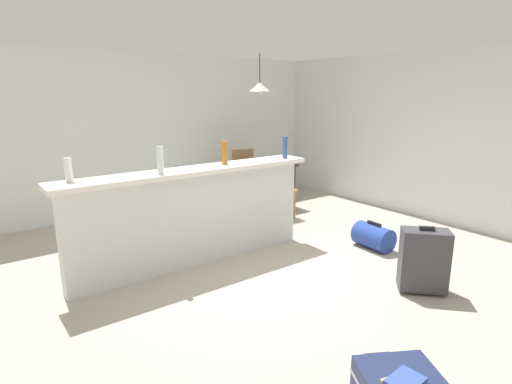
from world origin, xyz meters
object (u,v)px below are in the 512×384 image
(bottle_blue, at_px, (285,147))
(book_stack, at_px, (405,383))
(pendant_lamp, at_px, (260,87))
(suitcase_upright_charcoal, at_px, (424,260))
(dining_chair_near_partition, at_px, (277,184))
(dining_table, at_px, (258,170))
(duffel_bag_blue, at_px, (373,237))
(dining_chair_far_side, at_px, (241,172))
(bottle_clear, at_px, (160,161))
(bottle_amber, at_px, (225,153))
(bottle_white, at_px, (68,170))

(bottle_blue, height_order, book_stack, bottle_blue)
(pendant_lamp, xyz_separation_m, book_stack, (-2.17, -4.25, -1.73))
(suitcase_upright_charcoal, bearing_deg, pendant_lamp, 80.16)
(bottle_blue, distance_m, dining_chair_near_partition, 1.33)
(dining_table, height_order, suitcase_upright_charcoal, dining_table)
(bottle_blue, bearing_deg, dining_table, 64.30)
(bottle_blue, bearing_deg, pendant_lamp, 63.56)
(pendant_lamp, distance_m, duffel_bag_blue, 3.00)
(suitcase_upright_charcoal, bearing_deg, duffel_bag_blue, 60.91)
(dining_chair_near_partition, relative_size, dining_chair_far_side, 1.00)
(dining_chair_far_side, bearing_deg, dining_chair_near_partition, -96.18)
(dining_chair_near_partition, bearing_deg, bottle_blue, -125.00)
(duffel_bag_blue, bearing_deg, dining_chair_far_side, 89.18)
(bottle_clear, distance_m, book_stack, 2.89)
(bottle_blue, relative_size, pendant_lamp, 0.43)
(book_stack, bearing_deg, bottle_clear, 95.48)
(bottle_amber, bearing_deg, dining_chair_near_partition, 29.49)
(bottle_blue, xyz_separation_m, duffel_bag_blue, (0.73, -0.87, -1.08))
(bottle_amber, xyz_separation_m, book_stack, (-0.58, -2.83, -0.98))
(pendant_lamp, bearing_deg, bottle_amber, -138.06)
(dining_chair_far_side, relative_size, pendant_lamp, 1.47)
(bottle_blue, distance_m, suitcase_upright_charcoal, 2.10)
(bottle_amber, bearing_deg, bottle_blue, -5.35)
(bottle_clear, relative_size, pendant_lamp, 0.45)
(duffel_bag_blue, bearing_deg, dining_chair_near_partition, 92.71)
(bottle_white, relative_size, dining_table, 0.20)
(duffel_bag_blue, bearing_deg, suitcase_upright_charcoal, -119.09)
(dining_chair_near_partition, bearing_deg, bottle_amber, -150.51)
(dining_chair_far_side, distance_m, duffel_bag_blue, 2.98)
(dining_chair_far_side, bearing_deg, bottle_blue, -110.20)
(bottle_clear, bearing_deg, dining_table, 32.61)
(bottle_white, relative_size, dining_chair_far_side, 0.24)
(dining_table, bearing_deg, book_stack, -116.75)
(dining_chair_far_side, xyz_separation_m, book_stack, (-2.19, -4.84, -0.26))
(bottle_amber, relative_size, bottle_blue, 0.97)
(duffel_bag_blue, xyz_separation_m, book_stack, (-2.14, -1.87, 0.10))
(bottle_white, xyz_separation_m, duffel_bag_blue, (3.23, -1.02, -1.06))
(bottle_amber, height_order, book_stack, bottle_amber)
(duffel_bag_blue, bearing_deg, dining_table, 90.15)
(bottle_blue, bearing_deg, book_stack, -117.32)
(bottle_amber, bearing_deg, dining_table, 42.26)
(book_stack, bearing_deg, dining_table, 63.25)
(book_stack, bearing_deg, dining_chair_far_side, 65.66)
(dining_chair_far_side, bearing_deg, bottle_amber, -128.66)
(book_stack, bearing_deg, suitcase_upright_charcoal, 28.49)
(duffel_bag_blue, relative_size, book_stack, 1.96)
(bottle_clear, height_order, dining_chair_far_side, bottle_clear)
(dining_chair_near_partition, distance_m, duffel_bag_blue, 1.83)
(dining_chair_near_partition, distance_m, dining_chair_far_side, 1.18)
(suitcase_upright_charcoal, bearing_deg, bottle_white, 142.61)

